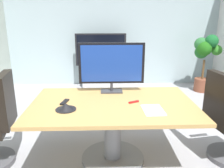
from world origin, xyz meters
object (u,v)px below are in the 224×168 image
at_px(remote_control, 65,102).
at_px(conference_table, 113,118).
at_px(tv_monitor, 112,65).
at_px(conference_phone, 66,107).
at_px(potted_plant, 205,55).
at_px(wall_display_unit, 101,70).

bearing_deg(remote_control, conference_table, 10.65).
relative_size(tv_monitor, conference_phone, 3.82).
bearing_deg(potted_plant, wall_display_unit, 169.31).
bearing_deg(conference_phone, remote_control, 102.75).
bearing_deg(wall_display_unit, potted_plant, -10.69).
bearing_deg(wall_display_unit, conference_phone, -95.90).
xyz_separation_m(wall_display_unit, conference_phone, (-0.33, -3.22, 0.32)).
xyz_separation_m(tv_monitor, potted_plant, (2.17, 2.18, -0.24)).
bearing_deg(remote_control, conference_phone, -64.86).
xyz_separation_m(tv_monitor, wall_display_unit, (-0.17, 2.62, -0.65)).
xyz_separation_m(conference_table, tv_monitor, (-0.00, 0.41, 0.55)).
distance_m(wall_display_unit, potted_plant, 2.42).
xyz_separation_m(wall_display_unit, remote_control, (-0.38, -3.02, 0.30)).
xyz_separation_m(tv_monitor, conference_phone, (-0.50, -0.60, -0.33)).
relative_size(wall_display_unit, remote_control, 7.71).
distance_m(conference_phone, remote_control, 0.21).
relative_size(potted_plant, remote_control, 7.75).
bearing_deg(conference_phone, potted_plant, 46.05).
distance_m(tv_monitor, remote_control, 0.76).
distance_m(tv_monitor, potted_plant, 3.09).
relative_size(tv_monitor, remote_control, 4.94).
bearing_deg(tv_monitor, conference_phone, -129.95).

